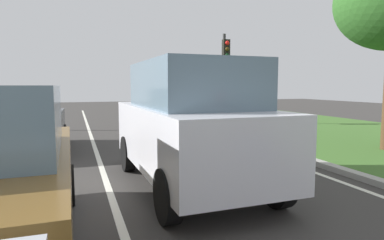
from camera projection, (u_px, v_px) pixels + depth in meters
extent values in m
plane|color=#383533|center=(118.00, 145.00, 10.56)|extent=(60.00, 60.00, 0.00)
cube|color=silver|center=(94.00, 146.00, 10.33)|extent=(0.12, 32.00, 0.01)
cube|color=silver|center=(222.00, 139.00, 11.74)|extent=(0.12, 32.00, 0.01)
cube|color=#3D6628|center=(335.00, 132.00, 13.35)|extent=(9.00, 48.00, 0.06)
cube|color=#9E9B93|center=(235.00, 137.00, 11.90)|extent=(0.24, 48.00, 0.12)
cube|color=silver|center=(189.00, 136.00, 6.18)|extent=(2.01, 4.54, 1.10)
cube|color=slate|center=(192.00, 85.00, 5.95)|extent=(1.76, 2.74, 0.80)
cylinder|color=black|center=(128.00, 154.00, 7.36)|extent=(0.24, 0.77, 0.76)
cylinder|color=black|center=(202.00, 148.00, 7.97)|extent=(0.24, 0.77, 0.76)
cylinder|color=black|center=(168.00, 196.00, 4.51)|extent=(0.24, 0.77, 0.76)
cylinder|color=black|center=(278.00, 183.00, 5.12)|extent=(0.24, 0.77, 0.76)
cylinder|color=black|center=(67.00, 186.00, 5.20)|extent=(0.23, 0.64, 0.64)
cube|color=#474C51|center=(31.00, 127.00, 9.53)|extent=(1.71, 3.73, 0.80)
cube|color=slate|center=(28.00, 101.00, 9.22)|extent=(1.52, 1.93, 0.68)
cylinder|color=black|center=(11.00, 136.00, 10.53)|extent=(0.23, 0.60, 0.60)
cylinder|color=black|center=(62.00, 134.00, 10.99)|extent=(0.23, 0.60, 0.60)
cylinder|color=black|center=(57.00, 147.00, 8.61)|extent=(0.23, 0.60, 0.60)
cylinder|color=#2D2D2D|center=(224.00, 80.00, 15.82)|extent=(0.14, 0.14, 4.26)
cube|color=black|center=(226.00, 49.00, 15.49)|extent=(0.32, 0.24, 0.90)
sphere|color=red|center=(227.00, 43.00, 15.34)|extent=(0.20, 0.20, 0.20)
sphere|color=#382B0C|center=(227.00, 49.00, 15.37)|extent=(0.20, 0.20, 0.20)
sphere|color=black|center=(227.00, 55.00, 15.40)|extent=(0.20, 0.20, 0.20)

